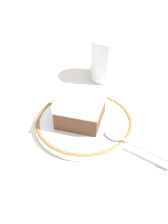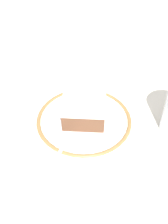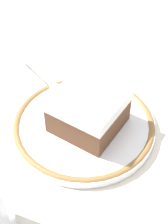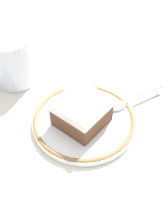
# 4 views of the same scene
# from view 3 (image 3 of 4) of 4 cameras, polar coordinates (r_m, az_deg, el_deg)

# --- Properties ---
(ground_plane) EXTENTS (2.40, 2.40, 0.00)m
(ground_plane) POSITION_cam_3_polar(r_m,az_deg,el_deg) (0.44, 0.67, -4.38)
(ground_plane) COLOR #B7B2A8
(placemat) EXTENTS (0.51, 0.33, 0.00)m
(placemat) POSITION_cam_3_polar(r_m,az_deg,el_deg) (0.44, 0.67, -4.31)
(placemat) COLOR beige
(placemat) RESTS_ON ground_plane
(plate) EXTENTS (0.19, 0.19, 0.01)m
(plate) POSITION_cam_3_polar(r_m,az_deg,el_deg) (0.45, 0.00, -2.18)
(plate) COLOR white
(plate) RESTS_ON placemat
(cake_slice) EXTENTS (0.10, 0.10, 0.05)m
(cake_slice) POSITION_cam_3_polar(r_m,az_deg,el_deg) (0.42, 0.76, 0.25)
(cake_slice) COLOR brown
(cake_slice) RESTS_ON plate
(spoon) EXTENTS (0.02, 0.13, 0.01)m
(spoon) POSITION_cam_3_polar(r_m,az_deg,el_deg) (0.50, -5.95, 5.05)
(spoon) COLOR silver
(spoon) RESTS_ON plate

